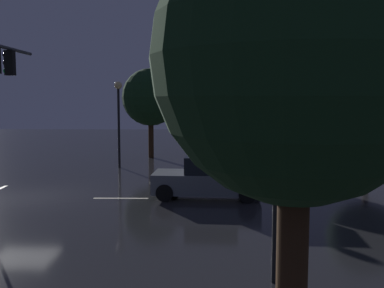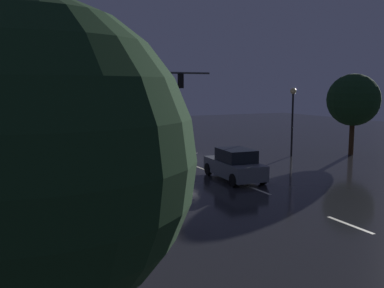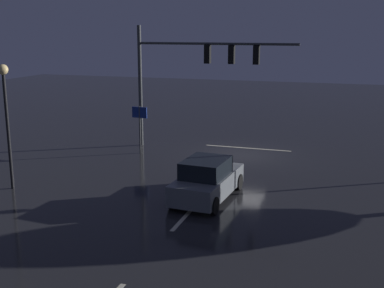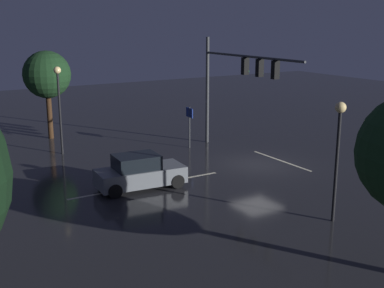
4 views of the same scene
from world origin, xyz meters
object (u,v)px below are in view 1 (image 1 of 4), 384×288
Objects in this scene: car_approaching at (208,178)px; tree_right_far at (297,61)px; street_lamp_left_kerb at (119,107)px; tree_left_far at (370,81)px; tree_left_near at (151,97)px; street_lamp_right_kerb at (278,112)px.

car_approaching is 0.74× the size of tree_right_far.
street_lamp_left_kerb is 21.62m from tree_right_far.
tree_left_far is 25.45m from tree_right_far.
tree_left_far is at bearing 100.33° from street_lamp_left_kerb.
street_lamp_left_kerb is 4.70m from tree_left_near.
tree_left_near is 0.81× the size of tree_left_far.
street_lamp_left_kerb is 0.92× the size of street_lamp_right_kerb.
street_lamp_right_kerb is (16.28, 6.32, 0.25)m from street_lamp_left_kerb.
street_lamp_left_kerb is at bearing -158.77° from street_lamp_right_kerb.
tree_left_far is at bearing 83.08° from tree_left_near.
tree_left_far reaches higher than tree_right_far.
tree_left_near is at bearing -163.46° from car_approaching.
tree_right_far reaches higher than street_lamp_left_kerb.
street_lamp_right_kerb is at bearing 172.83° from tree_right_far.
car_approaching is 13.27m from tree_left_near.
tree_right_far reaches higher than car_approaching.
tree_right_far is (20.82, 5.75, 0.94)m from street_lamp_left_kerb.
car_approaching is at bearing 32.52° from street_lamp_left_kerb.
tree_left_near reaches higher than car_approaching.
car_approaching is 9.00m from street_lamp_right_kerb.
tree_left_near is (-4.47, 1.35, 0.58)m from street_lamp_left_kerb.
street_lamp_left_kerb is 0.83× the size of tree_left_near.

